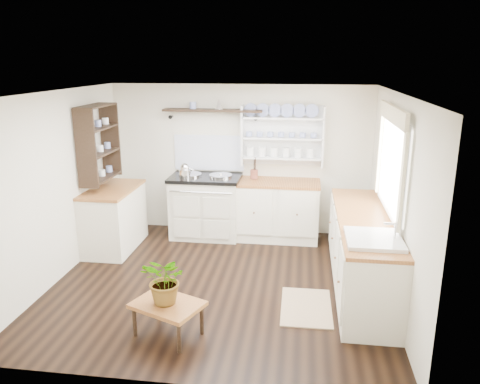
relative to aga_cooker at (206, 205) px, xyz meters
name	(u,v)px	position (x,y,z in m)	size (l,w,h in m)	color
floor	(220,282)	(0.49, -1.57, -0.48)	(4.00, 3.80, 0.01)	black
wall_back	(240,160)	(0.49, 0.33, 0.67)	(4.00, 0.02, 2.30)	beige
wall_right	(395,200)	(2.49, -1.57, 0.67)	(0.02, 3.80, 2.30)	beige
wall_left	(58,187)	(-1.51, -1.57, 0.67)	(0.02, 3.80, 2.30)	beige
ceiling	(217,93)	(0.49, -1.57, 1.82)	(4.00, 3.80, 0.01)	white
window	(391,160)	(2.44, -1.42, 1.08)	(0.08, 1.55, 1.22)	white
aga_cooker	(206,205)	(0.00, 0.00, 0.00)	(1.07, 0.74, 0.98)	beige
back_cabinets	(277,209)	(1.09, 0.03, -0.02)	(1.27, 0.63, 0.90)	#EDE6CC
right_cabinets	(362,252)	(2.19, -1.47, -0.02)	(0.62, 2.43, 0.90)	#EDE6CC
belfast_sink	(373,250)	(2.19, -2.22, 0.32)	(0.55, 0.60, 0.45)	white
left_cabinets	(114,217)	(-1.21, -0.67, -0.02)	(0.62, 1.13, 0.90)	#EDE6CC
plate_rack	(283,135)	(1.14, 0.29, 1.07)	(1.20, 0.22, 0.90)	white
high_shelf	(213,111)	(0.09, 0.21, 1.42)	(1.50, 0.29, 0.16)	black
left_shelving	(99,142)	(-1.35, -0.67, 1.07)	(0.28, 0.80, 1.05)	black
kettle	(185,171)	(-0.28, -0.12, 0.56)	(0.19, 0.19, 0.23)	silver
utensil_crock	(254,174)	(0.73, 0.11, 0.49)	(0.12, 0.12, 0.14)	brown
center_table	(168,307)	(0.19, -2.76, -0.17)	(0.78, 0.68, 0.35)	brown
potted_plant	(166,280)	(0.19, -2.76, 0.12)	(0.45, 0.39, 0.49)	#3F7233
floor_rug	(306,307)	(1.55, -2.05, -0.48)	(0.55, 0.85, 0.02)	#8E6852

